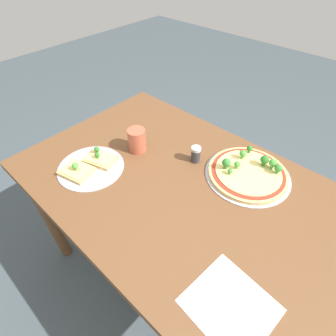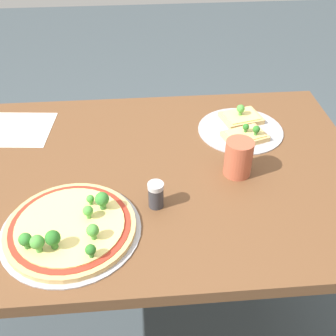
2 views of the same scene
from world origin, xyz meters
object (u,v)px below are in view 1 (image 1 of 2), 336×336
(dining_table, at_px, (187,204))
(condiment_shaker, at_px, (196,154))
(drinking_cup, at_px, (137,140))
(pizza_tray_whole, at_px, (248,172))
(pizza_tray_slice, at_px, (89,166))

(dining_table, bearing_deg, condiment_shaker, 118.47)
(dining_table, xyz_separation_m, drinking_cup, (-0.32, 0.03, 0.15))
(dining_table, relative_size, condiment_shaker, 19.01)
(dining_table, distance_m, pizza_tray_whole, 0.28)
(pizza_tray_slice, height_order, condiment_shaker, condiment_shaker)
(pizza_tray_slice, xyz_separation_m, drinking_cup, (0.06, 0.22, 0.04))
(pizza_tray_whole, distance_m, pizza_tray_slice, 0.65)
(drinking_cup, bearing_deg, pizza_tray_whole, 23.06)
(pizza_tray_slice, distance_m, condiment_shaker, 0.45)
(pizza_tray_slice, height_order, drinking_cup, drinking_cup)
(dining_table, relative_size, pizza_tray_whole, 4.07)
(pizza_tray_slice, bearing_deg, condiment_shaker, 47.71)
(dining_table, height_order, drinking_cup, drinking_cup)
(pizza_tray_whole, relative_size, condiment_shaker, 4.67)
(pizza_tray_whole, xyz_separation_m, drinking_cup, (-0.45, -0.19, 0.04))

